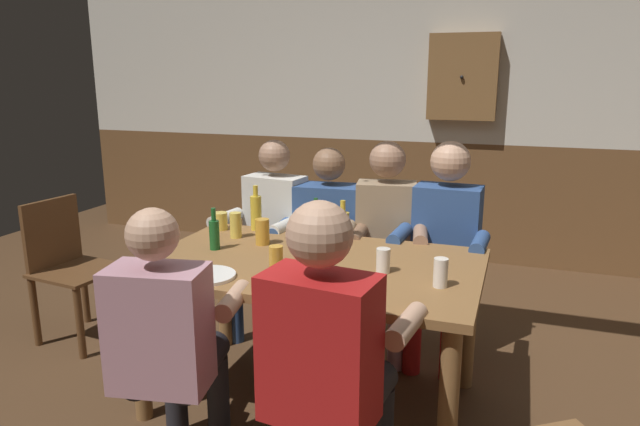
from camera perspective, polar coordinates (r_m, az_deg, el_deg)
ground_plane at (r=3.06m, az=-1.05°, el=-18.50°), size 8.13×8.13×0.00m
back_wall_upper at (r=5.18m, az=9.66°, el=15.01°), size 6.78×0.12×1.44m
back_wall_wainscot at (r=5.30m, az=9.13°, el=1.48°), size 6.78×0.12×1.04m
dining_table at (r=2.80m, az=-0.81°, el=-6.82°), size 1.60×0.98×0.75m
person_0 at (r=3.63m, az=-5.04°, el=-1.67°), size 0.54×0.54×1.23m
person_1 at (r=3.50m, az=0.62°, el=-2.31°), size 0.57×0.55×1.20m
person_2 at (r=3.39m, az=6.46°, el=-2.55°), size 0.53×0.56×1.25m
person_3 at (r=3.34m, az=12.25°, el=-2.80°), size 0.52×0.52×1.26m
person_4 at (r=2.36m, az=-14.85°, el=-11.54°), size 0.55×0.57×1.16m
person_5 at (r=2.06m, az=0.85°, el=-13.53°), size 0.56×0.56×1.24m
chair_empty_near_right at (r=3.89m, az=-23.71°, el=-4.77°), size 0.49×0.49×0.88m
table_candle at (r=2.80m, az=-0.65°, el=-3.74°), size 0.04×0.04×0.08m
condiment_caddy at (r=2.37m, az=-1.63°, el=-7.38°), size 0.14×0.10×0.05m
plate_0 at (r=2.60m, az=-11.16°, el=-6.13°), size 0.25×0.25×0.01m
bottle_0 at (r=3.31m, az=-6.38°, el=0.12°), size 0.06×0.06×0.26m
bottle_1 at (r=2.98m, az=-10.47°, el=-2.01°), size 0.05×0.05×0.22m
bottle_2 at (r=3.12m, az=-0.41°, el=-0.92°), size 0.05×0.05×0.23m
bottle_3 at (r=3.10m, az=2.27°, el=-1.18°), size 0.07×0.07×0.22m
pint_glass_0 at (r=2.61m, az=6.28°, el=-4.75°), size 0.06×0.06×0.11m
pint_glass_1 at (r=3.36m, az=-9.89°, el=-0.80°), size 0.08×0.08×0.10m
pint_glass_2 at (r=3.17m, az=-8.39°, el=-1.20°), size 0.06×0.06×0.14m
pint_glass_3 at (r=3.03m, az=-5.75°, el=-1.87°), size 0.07×0.07×0.14m
pint_glass_4 at (r=2.48m, az=11.91°, el=-5.83°), size 0.06×0.06×0.13m
pint_glass_5 at (r=2.55m, az=-4.39°, el=-4.84°), size 0.06×0.06×0.14m
wall_dart_cabinet at (r=5.00m, az=14.02°, el=12.99°), size 0.56×0.15×0.70m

